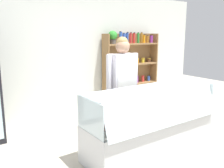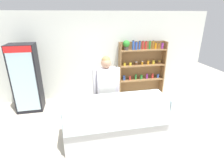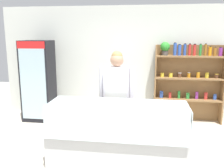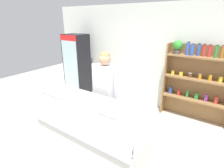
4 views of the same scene
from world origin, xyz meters
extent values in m
plane|color=beige|center=(0.00, 0.00, 0.00)|extent=(12.00, 12.00, 0.00)
cube|color=silver|center=(0.00, 2.34, 1.35)|extent=(6.80, 0.10, 2.70)
cube|color=black|center=(-2.32, 1.76, 0.95)|extent=(0.69, 0.56, 1.90)
cube|color=silver|center=(-2.32, 1.48, 0.95)|extent=(0.61, 0.01, 1.70)
cube|color=red|center=(-2.32, 1.47, 1.81)|extent=(0.65, 0.01, 0.16)
cylinder|color=orange|center=(-2.53, 1.54, 0.35)|extent=(0.06, 0.06, 0.20)
cylinder|color=purple|center=(-2.39, 1.54, 0.34)|extent=(0.06, 0.06, 0.17)
cylinder|color=#2D8C38|center=(-2.25, 1.54, 0.35)|extent=(0.05, 0.05, 0.20)
cylinder|color=purple|center=(-2.11, 1.54, 0.33)|extent=(0.06, 0.06, 0.17)
cylinder|color=silver|center=(-2.51, 1.54, 0.83)|extent=(0.07, 0.07, 0.17)
cylinder|color=red|center=(-2.32, 1.54, 0.84)|extent=(0.07, 0.07, 0.18)
cylinder|color=#2D8C38|center=(-2.13, 1.54, 0.82)|extent=(0.06, 0.06, 0.15)
cylinder|color=silver|center=(-2.53, 1.54, 1.33)|extent=(0.07, 0.07, 0.17)
cylinder|color=silver|center=(-2.39, 1.54, 1.34)|extent=(0.05, 0.05, 0.19)
cylinder|color=red|center=(-2.25, 1.54, 1.32)|extent=(0.06, 0.06, 0.15)
cylinder|color=#9E6623|center=(-2.11, 1.54, 1.32)|extent=(0.06, 0.06, 0.16)
cube|color=olive|center=(1.18, 2.24, 0.90)|extent=(1.55, 0.02, 1.79)
cube|color=olive|center=(0.42, 2.10, 0.90)|extent=(0.03, 0.28, 1.79)
cube|color=olive|center=(1.18, 2.10, 0.54)|extent=(1.49, 0.28, 0.04)
cube|color=olive|center=(1.18, 2.10, 1.04)|extent=(1.49, 0.28, 0.04)
cube|color=olive|center=(1.18, 2.10, 1.54)|extent=(1.49, 0.28, 0.04)
cylinder|color=#4C4742|center=(0.61, 2.10, 1.61)|extent=(0.15, 0.15, 0.10)
sphere|color=green|center=(0.61, 2.10, 1.76)|extent=(0.22, 0.22, 0.22)
cylinder|color=#3356B2|center=(0.83, 2.08, 1.70)|extent=(0.07, 0.07, 0.27)
cylinder|color=black|center=(0.83, 2.10, 1.84)|extent=(0.05, 0.05, 0.02)
cylinder|color=#3356B2|center=(0.93, 2.08, 1.68)|extent=(0.08, 0.08, 0.24)
cylinder|color=black|center=(0.93, 2.10, 1.81)|extent=(0.05, 0.05, 0.02)
cylinder|color=#3356B2|center=(1.06, 2.12, 1.69)|extent=(0.06, 0.06, 0.26)
cylinder|color=black|center=(1.06, 2.10, 1.83)|extent=(0.04, 0.04, 0.02)
cylinder|color=red|center=(1.16, 2.12, 1.69)|extent=(0.06, 0.06, 0.26)
cylinder|color=black|center=(1.16, 2.10, 1.82)|extent=(0.04, 0.04, 0.02)
cylinder|color=red|center=(1.27, 2.12, 1.68)|extent=(0.07, 0.07, 0.25)
cylinder|color=black|center=(1.27, 2.10, 1.82)|extent=(0.04, 0.04, 0.02)
cylinder|color=#2D8C38|center=(1.39, 2.10, 1.69)|extent=(0.06, 0.06, 0.25)
cylinder|color=black|center=(1.39, 2.10, 1.82)|extent=(0.04, 0.04, 0.02)
cylinder|color=#9E6623|center=(1.50, 2.10, 1.69)|extent=(0.06, 0.06, 0.26)
cylinder|color=black|center=(1.50, 2.10, 1.82)|extent=(0.04, 0.04, 0.02)
cylinder|color=yellow|center=(0.58, 2.10, 1.10)|extent=(0.08, 0.08, 0.09)
cylinder|color=gold|center=(0.58, 2.10, 1.15)|extent=(0.08, 0.08, 0.01)
cylinder|color=yellow|center=(0.77, 2.10, 1.10)|extent=(0.09, 0.09, 0.08)
cylinder|color=gold|center=(0.77, 2.10, 1.15)|extent=(0.09, 0.09, 0.01)
cylinder|color=brown|center=(0.97, 2.10, 1.11)|extent=(0.09, 0.09, 0.10)
cylinder|color=silver|center=(0.97, 2.10, 1.16)|extent=(0.09, 0.09, 0.01)
cylinder|color=orange|center=(1.18, 2.11, 1.11)|extent=(0.07, 0.07, 0.11)
cylinder|color=silver|center=(1.18, 2.10, 1.17)|extent=(0.07, 0.07, 0.01)
cylinder|color=orange|center=(1.38, 2.10, 1.12)|extent=(0.07, 0.07, 0.12)
cylinder|color=gold|center=(1.38, 2.10, 1.18)|extent=(0.08, 0.08, 0.01)
cylinder|color=yellow|center=(1.58, 2.11, 1.11)|extent=(0.08, 0.08, 0.11)
cylinder|color=gold|center=(1.58, 2.10, 1.18)|extent=(0.08, 0.08, 0.01)
cube|color=#3356B2|center=(0.57, 2.10, 0.64)|extent=(0.08, 0.05, 0.16)
cube|color=red|center=(0.78, 2.10, 0.62)|extent=(0.06, 0.04, 0.14)
cube|color=#2D8C38|center=(0.98, 2.10, 0.64)|extent=(0.05, 0.04, 0.18)
cube|color=#2D8C38|center=(1.18, 2.10, 0.63)|extent=(0.07, 0.04, 0.14)
cube|color=purple|center=(1.38, 2.10, 0.64)|extent=(0.06, 0.04, 0.17)
cube|color=red|center=(1.58, 2.10, 0.64)|extent=(0.06, 0.04, 0.16)
cube|color=silver|center=(-0.20, -0.08, 0.28)|extent=(2.14, 0.69, 0.55)
cube|color=white|center=(-0.20, -0.08, 0.57)|extent=(2.08, 0.63, 0.03)
cube|color=silver|center=(-0.20, -0.41, 0.78)|extent=(2.10, 0.16, 0.47)
cube|color=silver|center=(-0.20, -0.03, 1.00)|extent=(2.10, 0.53, 0.01)
cube|color=silver|center=(-1.26, -0.08, 0.78)|extent=(0.01, 0.65, 0.45)
cube|color=silver|center=(0.86, -0.08, 0.78)|extent=(0.01, 0.65, 0.45)
cube|color=tan|center=(-1.09, 0.00, 0.61)|extent=(0.17, 0.11, 0.05)
cube|color=white|center=(-1.09, -0.21, 0.61)|extent=(0.05, 0.03, 0.02)
cube|color=beige|center=(-0.83, 0.00, 0.61)|extent=(0.17, 0.14, 0.06)
cube|color=white|center=(-0.83, -0.21, 0.61)|extent=(0.05, 0.03, 0.02)
cube|color=beige|center=(-0.58, 0.00, 0.61)|extent=(0.16, 0.14, 0.06)
cube|color=white|center=(-0.58, -0.21, 0.61)|extent=(0.05, 0.03, 0.02)
cube|color=beige|center=(-0.33, 0.00, 0.61)|extent=(0.17, 0.11, 0.06)
cube|color=white|center=(-0.33, -0.21, 0.61)|extent=(0.05, 0.03, 0.02)
cube|color=tan|center=(-0.08, 0.00, 0.61)|extent=(0.17, 0.13, 0.06)
cube|color=white|center=(-0.08, -0.21, 0.61)|extent=(0.05, 0.03, 0.02)
cube|color=tan|center=(0.18, 0.00, 0.61)|extent=(0.17, 0.13, 0.04)
cube|color=white|center=(0.18, -0.21, 0.61)|extent=(0.05, 0.03, 0.02)
cube|color=tan|center=(0.43, 0.00, 0.61)|extent=(0.16, 0.13, 0.05)
cube|color=white|center=(0.43, -0.21, 0.61)|extent=(0.05, 0.03, 0.02)
cube|color=beige|center=(0.68, 0.00, 0.61)|extent=(0.17, 0.13, 0.04)
cube|color=white|center=(0.68, -0.21, 0.61)|extent=(0.05, 0.03, 0.02)
cylinder|color=#C1706B|center=(-1.09, -0.19, 0.64)|extent=(0.15, 0.13, 0.12)
cylinder|color=#C1706B|center=(-0.87, -0.19, 0.65)|extent=(0.18, 0.16, 0.13)
cylinder|color=white|center=(0.33, -0.17, 0.69)|extent=(0.07, 0.07, 0.20)
cylinder|color=white|center=(0.43, -0.17, 0.68)|extent=(0.07, 0.07, 0.18)
cylinder|color=#383D51|center=(-0.39, 0.52, 0.41)|extent=(0.13, 0.13, 0.81)
cylinder|color=#383D51|center=(-0.19, 0.52, 0.41)|extent=(0.13, 0.13, 0.81)
cube|color=white|center=(-0.29, 0.52, 1.15)|extent=(0.44, 0.24, 0.67)
cube|color=white|center=(-0.29, 0.40, 0.79)|extent=(0.37, 0.01, 1.25)
cylinder|color=white|center=(-0.56, 0.52, 1.18)|extent=(0.09, 0.09, 0.60)
cylinder|color=white|center=(-0.02, 0.52, 1.18)|extent=(0.09, 0.09, 0.60)
sphere|color=tan|center=(-0.29, 0.52, 1.60)|extent=(0.23, 0.23, 0.23)
sphere|color=#997A47|center=(-0.29, 0.53, 1.66)|extent=(0.20, 0.20, 0.20)
camera|label=1|loc=(-2.75, -2.72, 1.83)|focal=40.00mm
camera|label=2|loc=(-0.91, -3.16, 2.60)|focal=28.00mm
camera|label=3|loc=(0.25, -3.73, 2.05)|focal=40.00mm
camera|label=4|loc=(1.66, -2.07, 2.32)|focal=28.00mm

